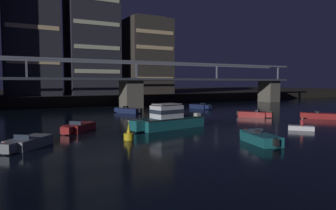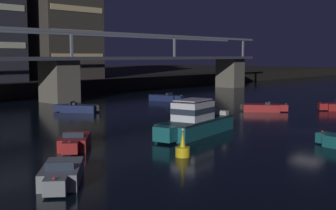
% 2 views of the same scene
% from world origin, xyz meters
% --- Properties ---
extents(ground_plane, '(400.00, 400.00, 0.00)m').
position_xyz_m(ground_plane, '(0.00, 0.00, 0.00)').
color(ground_plane, black).
extents(river_bridge, '(84.74, 6.40, 9.38)m').
position_xyz_m(river_bridge, '(-0.00, 34.86, 4.43)').
color(river_bridge, '#605B51').
rests_on(river_bridge, ground).
extents(tower_east_tall, '(11.05, 11.89, 19.79)m').
position_xyz_m(tower_east_tall, '(10.77, 50.97, 11.94)').
color(tower_east_tall, '#38332D').
rests_on(tower_east_tall, far_riverbank).
extents(cabin_cruiser_near_left, '(9.36, 4.01, 2.79)m').
position_xyz_m(cabin_cruiser_near_left, '(-7.41, 5.83, 1.05)').
color(cabin_cruiser_near_left, '#196066').
rests_on(cabin_cruiser_near_left, ground).
extents(speedboat_near_right, '(2.54, 5.22, 1.16)m').
position_xyz_m(speedboat_near_right, '(10.85, 25.74, 0.41)').
color(speedboat_near_right, '#19234C').
rests_on(speedboat_near_right, ground).
extents(speedboat_mid_left, '(3.69, 4.84, 1.16)m').
position_xyz_m(speedboat_mid_left, '(-4.82, 24.41, 0.41)').
color(speedboat_mid_left, '#19234C').
rests_on(speedboat_mid_left, ground).
extents(speedboat_far_left, '(4.24, 4.52, 1.16)m').
position_xyz_m(speedboat_far_left, '(-22.29, 2.09, 0.41)').
color(speedboat_far_left, gray).
rests_on(speedboat_far_left, ground).
extents(speedboat_far_center, '(4.30, 4.47, 1.16)m').
position_xyz_m(speedboat_far_center, '(-16.79, 8.55, 0.41)').
color(speedboat_far_center, maroon).
rests_on(speedboat_far_center, ground).
extents(speedboat_far_right, '(3.88, 4.75, 1.16)m').
position_xyz_m(speedboat_far_right, '(9.27, 9.60, 0.41)').
color(speedboat_far_right, maroon).
rests_on(speedboat_far_right, ground).
extents(channel_buoy, '(0.90, 0.90, 1.76)m').
position_xyz_m(channel_buoy, '(-13.98, 1.44, 0.48)').
color(channel_buoy, yellow).
rests_on(channel_buoy, ground).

